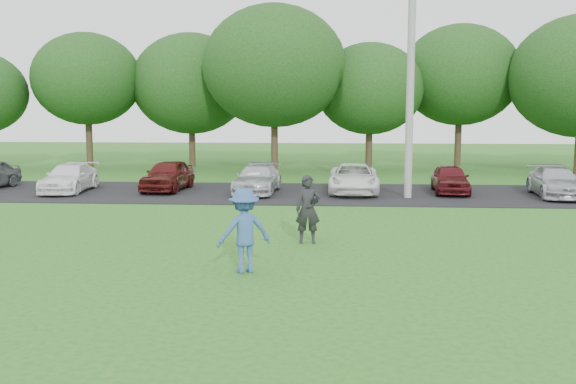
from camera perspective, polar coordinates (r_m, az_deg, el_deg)
name	(u,v)px	position (r m, az deg, el deg)	size (l,w,h in m)	color
ground	(275,283)	(12.40, -1.16, -8.08)	(100.00, 100.00, 0.00)	#24621C
parking_lot	(305,193)	(25.14, 1.54, -0.11)	(32.00, 6.50, 0.03)	black
utility_pole	(411,63)	(24.04, 10.86, 11.21)	(0.28, 0.28, 9.90)	gray
frisbee_player	(244,231)	(13.01, -3.92, -3.45)	(1.28, 1.05, 2.08)	#345793
camera_bystander	(308,209)	(15.81, 1.79, -1.55)	(0.65, 0.46, 1.69)	black
parked_cars	(314,178)	(25.09, 2.32, 1.22)	(28.09, 4.58, 1.23)	#595B61
tree_row	(342,78)	(34.69, 4.83, 10.05)	(42.39, 9.85, 8.64)	#38281C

